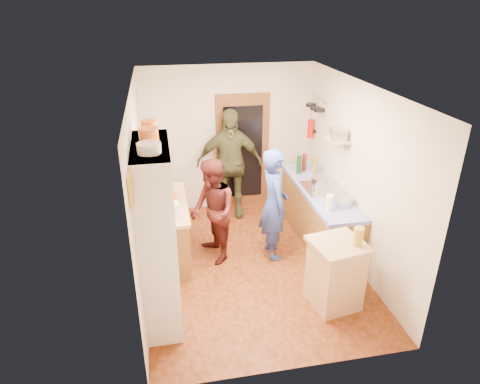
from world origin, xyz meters
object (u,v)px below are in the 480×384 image
object	(u,v)px
hutch_body	(158,235)
person_back	(230,164)
person_hob	(276,205)
island_base	(335,276)
person_left	(214,210)
right_counter_base	(319,216)

from	to	relation	value
hutch_body	person_back	size ratio (longest dim) A/B	1.13
hutch_body	person_hob	size ratio (longest dim) A/B	1.29
island_base	person_back	size ratio (longest dim) A/B	0.44
hutch_body	person_back	world-z (taller)	hutch_body
hutch_body	person_hob	world-z (taller)	hutch_body
hutch_body	person_left	size ratio (longest dim) A/B	1.40
hutch_body	island_base	size ratio (longest dim) A/B	2.56
island_base	person_hob	xyz separation A→B (m)	(-0.44, 1.25, 0.42)
island_base	person_hob	size ratio (longest dim) A/B	0.51
right_counter_base	person_hob	distance (m)	0.96
island_base	person_left	xyz separation A→B (m)	(-1.34, 1.37, 0.36)
island_base	right_counter_base	bearing A→B (deg)	76.88
person_back	island_base	bearing A→B (deg)	-66.70
island_base	person_left	distance (m)	1.95
person_left	hutch_body	bearing A→B (deg)	-47.92
island_base	person_hob	bearing A→B (deg)	109.25
person_back	person_hob	bearing A→B (deg)	-67.92
person_hob	hutch_body	bearing A→B (deg)	117.41
hutch_body	island_base	world-z (taller)	hutch_body
right_counter_base	person_left	size ratio (longest dim) A/B	1.40
person_back	person_left	bearing A→B (deg)	-104.21
right_counter_base	island_base	size ratio (longest dim) A/B	2.56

